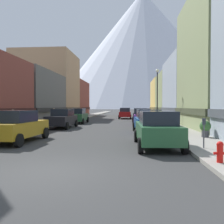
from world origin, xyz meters
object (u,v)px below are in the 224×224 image
object	(u,v)px
car_right_2	(143,117)
streetlamp_right	(157,88)
car_left_2	(78,116)
pedestrian_0	(54,116)
car_right_0	(157,129)
car_right_3	(140,115)
car_right_1	(148,121)
pedestrian_1	(13,121)
parking_meter_near	(204,129)
car_left_0	(17,126)
car_left_1	(62,118)
fire_hydrant_near	(220,151)
car_driving_0	(125,113)
potted_plant_0	(205,128)

from	to	relation	value
car_right_2	streetlamp_right	bearing A→B (deg)	7.55
car_left_2	pedestrian_0	world-z (taller)	pedestrian_0
car_right_0	car_right_3	world-z (taller)	same
car_right_1	car_right_2	size ratio (longest dim) A/B	1.00
car_right_3	pedestrian_1	xyz separation A→B (m)	(-10.05, -14.48, -0.00)
car_left_2	parking_meter_near	size ratio (longest dim) A/B	3.33
car_right_0	car_right_2	size ratio (longest dim) A/B	1.00
pedestrian_1	parking_meter_near	bearing A→B (deg)	-27.13
car_left_2	pedestrian_0	bearing A→B (deg)	-152.35
car_left_0	car_left_1	distance (m)	8.59
car_left_0	fire_hydrant_near	world-z (taller)	car_left_0
pedestrian_0	car_left_0	bearing A→B (deg)	-79.79
car_driving_0	pedestrian_1	size ratio (longest dim) A/B	2.72
car_left_0	parking_meter_near	xyz separation A→B (m)	(9.55, -1.95, 0.11)
car_right_2	potted_plant_0	bearing A→B (deg)	-73.36
car_driving_0	pedestrian_0	world-z (taller)	pedestrian_0
car_left_2	streetlamp_right	world-z (taller)	streetlamp_right
car_right_2	pedestrian_1	distance (m)	13.09
car_right_3	pedestrian_1	bearing A→B (deg)	-124.76
car_right_1	car_left_0	bearing A→B (deg)	-146.41
car_left_0	potted_plant_0	world-z (taller)	car_left_0
car_left_2	car_driving_0	size ratio (longest dim) A/B	1.01
car_right_0	pedestrian_0	bearing A→B (deg)	124.53
fire_hydrant_near	car_left_2	bearing A→B (deg)	115.35
car_left_0	car_right_0	size ratio (longest dim) A/B	1.00
car_right_2	car_left_0	bearing A→B (deg)	-121.13
car_right_0	fire_hydrant_near	distance (m)	4.01
fire_hydrant_near	pedestrian_0	world-z (taller)	pedestrian_0
car_right_0	car_left_0	bearing A→B (deg)	172.40
car_right_0	pedestrian_1	size ratio (longest dim) A/B	2.75
car_right_2	pedestrian_1	xyz separation A→B (m)	(-10.05, -8.39, -0.00)
car_left_1	car_right_2	size ratio (longest dim) A/B	0.99
car_left_1	car_right_1	bearing A→B (deg)	-24.94
car_right_2	parking_meter_near	xyz separation A→B (m)	(1.95, -14.54, 0.11)
car_right_2	fire_hydrant_near	distance (m)	17.32
parking_meter_near	pedestrian_0	distance (m)	19.63
car_right_0	pedestrian_0	distance (m)	17.73
car_driving_0	streetlamp_right	bearing A→B (deg)	-73.96
fire_hydrant_near	parking_meter_near	distance (m)	2.76
car_right_2	potted_plant_0	xyz separation A→B (m)	(3.20, -10.70, -0.18)
parking_meter_near	car_left_1	bearing A→B (deg)	132.20
car_right_0	parking_meter_near	bearing A→B (deg)	-25.55
car_right_0	car_right_3	distance (m)	19.70
car_right_1	potted_plant_0	xyz separation A→B (m)	(3.20, -3.16, -0.18)
car_left_2	parking_meter_near	xyz separation A→B (m)	(9.55, -16.82, 0.11)
potted_plant_0	car_right_1	bearing A→B (deg)	135.37
car_left_2	pedestrian_0	xyz separation A→B (m)	(-2.45, -1.28, 0.01)
parking_meter_near	car_left_0	bearing A→B (deg)	168.49
car_right_1	car_right_2	xyz separation A→B (m)	(-0.00, 7.54, 0.00)
fire_hydrant_near	pedestrian_0	xyz separation A→B (m)	(-11.70, 18.24, 0.39)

